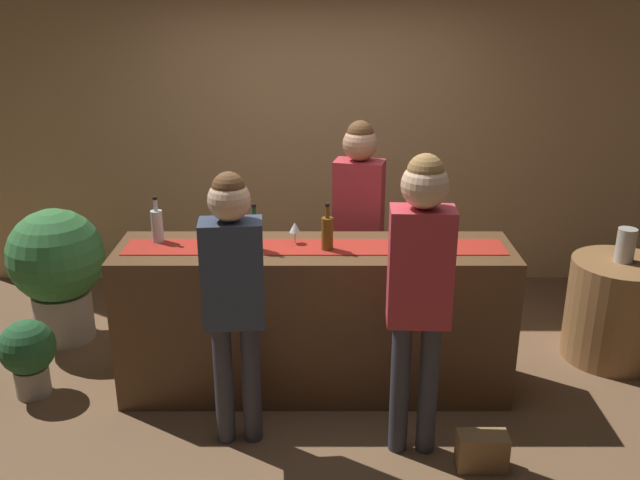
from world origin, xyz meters
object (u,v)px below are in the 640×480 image
at_px(customer_browsing, 234,284).
at_px(potted_plant_small, 29,353).
at_px(wine_glass_mid_counter, 296,228).
at_px(customer_sipping, 421,276).
at_px(wine_glass_near_customer, 213,235).
at_px(vase_on_side_table, 627,245).
at_px(wine_bottle_amber, 328,233).
at_px(handbag, 483,451).
at_px(round_side_table, 616,310).
at_px(wine_bottle_green, 256,233).
at_px(bartender, 359,212).
at_px(potted_plant_tall, 58,266).
at_px(wine_bottle_clear, 158,225).

bearing_deg(customer_browsing, potted_plant_small, 156.40).
relative_size(wine_glass_mid_counter, customer_sipping, 0.08).
height_order(wine_glass_near_customer, vase_on_side_table, wine_glass_near_customer).
distance_m(wine_bottle_amber, customer_browsing, 0.76).
height_order(potted_plant_small, handbag, potted_plant_small).
xyz_separation_m(customer_sipping, round_side_table, (1.58, 1.08, -0.73)).
height_order(wine_bottle_green, customer_sipping, customer_sipping).
distance_m(round_side_table, vase_on_side_table, 0.49).
relative_size(bartender, customer_sipping, 0.96).
height_order(wine_bottle_green, potted_plant_small, wine_bottle_green).
xyz_separation_m(wine_glass_mid_counter, bartender, (0.43, 0.51, -0.06)).
distance_m(round_side_table, handbag, 1.76).
distance_m(bartender, customer_browsing, 1.38).
relative_size(wine_glass_mid_counter, potted_plant_tall, 0.14).
height_order(customer_browsing, round_side_table, customer_browsing).
distance_m(potted_plant_tall, handbag, 3.28).
bearing_deg(customer_sipping, bartender, 104.42).
bearing_deg(customer_sipping, wine_glass_mid_counter, 135.65).
distance_m(wine_bottle_clear, customer_browsing, 0.88).
height_order(wine_bottle_green, round_side_table, wine_bottle_green).
bearing_deg(customer_sipping, wine_bottle_green, 148.97).
bearing_deg(potted_plant_small, wine_glass_mid_counter, 5.31).
height_order(wine_glass_near_customer, round_side_table, wine_glass_near_customer).
bearing_deg(potted_plant_tall, wine_bottle_green, -25.62).
bearing_deg(customer_browsing, bartender, 52.35).
distance_m(customer_sipping, round_side_table, 2.05).
bearing_deg(wine_bottle_green, customer_sipping, -33.69).
bearing_deg(vase_on_side_table, wine_bottle_clear, -174.11).
bearing_deg(wine_glass_near_customer, customer_browsing, -70.26).
bearing_deg(potted_plant_tall, customer_sipping, -28.81).
distance_m(customer_sipping, potted_plant_tall, 2.88).
height_order(customer_sipping, round_side_table, customer_sipping).
xyz_separation_m(customer_browsing, handbag, (1.38, -0.27, -0.90)).
height_order(potted_plant_tall, handbag, potted_plant_tall).
height_order(wine_bottle_amber, potted_plant_tall, wine_bottle_amber).
relative_size(wine_glass_near_customer, bartender, 0.08).
bearing_deg(wine_glass_mid_counter, vase_on_side_table, 8.92).
bearing_deg(wine_glass_near_customer, wine_glass_mid_counter, 13.48).
bearing_deg(wine_bottle_clear, customer_browsing, -50.60).
xyz_separation_m(customer_sipping, handbag, (0.37, -0.17, -0.99)).
bearing_deg(bartender, wine_glass_near_customer, 47.57).
height_order(round_side_table, potted_plant_small, round_side_table).
bearing_deg(round_side_table, potted_plant_small, -172.84).
relative_size(customer_browsing, potted_plant_tall, 1.60).
bearing_deg(wine_bottle_green, bartender, 43.20).
height_order(wine_glass_mid_counter, potted_plant_tall, wine_glass_mid_counter).
relative_size(customer_sipping, potted_plant_small, 3.33).
bearing_deg(wine_bottle_clear, customer_sipping, -26.26).
relative_size(customer_sipping, potted_plant_tall, 1.72).
bearing_deg(round_side_table, customer_sipping, -145.48).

